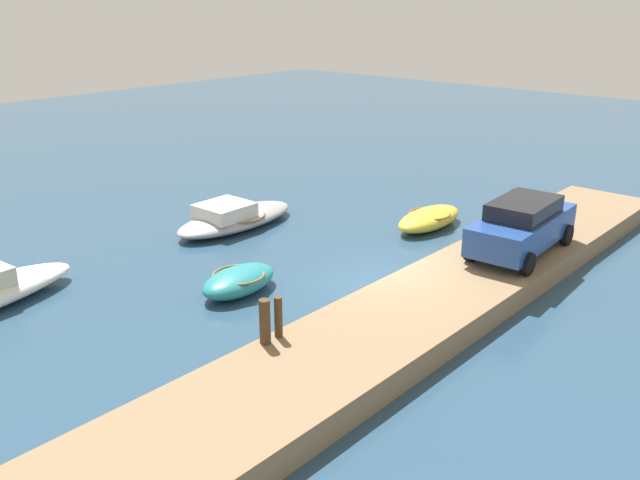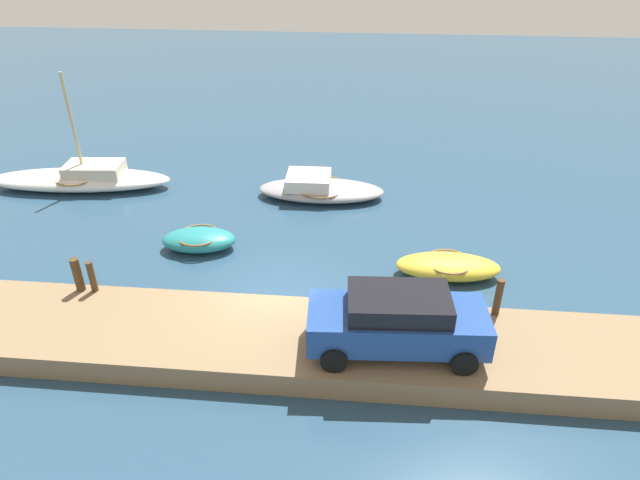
# 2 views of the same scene
# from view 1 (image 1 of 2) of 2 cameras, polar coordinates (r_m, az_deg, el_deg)

# --- Properties ---
(ground_plane) EXTENTS (84.00, 84.00, 0.00)m
(ground_plane) POSITION_cam_1_polar(r_m,az_deg,el_deg) (19.67, 5.05, -3.62)
(ground_plane) COLOR navy
(dock_platform) EXTENTS (23.30, 3.09, 0.65)m
(dock_platform) POSITION_cam_1_polar(r_m,az_deg,el_deg) (18.41, 10.74, -4.51)
(dock_platform) COLOR #846B4C
(dock_platform) RESTS_ON ground_plane
(dinghy_teal) EXTENTS (2.60, 1.62, 0.69)m
(dinghy_teal) POSITION_cam_1_polar(r_m,az_deg,el_deg) (19.01, -6.79, -3.38)
(dinghy_teal) COLOR teal
(dinghy_teal) RESTS_ON ground_plane
(rowboat_yellow) EXTENTS (3.26, 1.48, 0.68)m
(rowboat_yellow) POSITION_cam_1_polar(r_m,az_deg,el_deg) (24.41, 9.10, 1.79)
(rowboat_yellow) COLOR gold
(rowboat_yellow) RESTS_ON ground_plane
(motorboat_grey) EXTENTS (5.04, 2.18, 0.97)m
(motorboat_grey) POSITION_cam_1_polar(r_m,az_deg,el_deg) (24.33, -7.20, 1.90)
(motorboat_grey) COLOR #939399
(motorboat_grey) RESTS_ON ground_plane
(mooring_post_west) EXTENTS (0.25, 0.25, 1.03)m
(mooring_post_west) POSITION_cam_1_polar(r_m,az_deg,el_deg) (14.86, -4.62, -6.81)
(mooring_post_west) COLOR #47331E
(mooring_post_west) RESTS_ON dock_platform
(mooring_post_mid_west) EXTENTS (0.18, 0.18, 0.95)m
(mooring_post_mid_west) POSITION_cam_1_polar(r_m,az_deg,el_deg) (15.13, -3.50, -6.43)
(mooring_post_mid_west) COLOR #47331E
(mooring_post_mid_west) RESTS_ON dock_platform
(mooring_post_mid_east) EXTENTS (0.20, 0.20, 1.08)m
(mooring_post_mid_east) POSITION_cam_1_polar(r_m,az_deg,el_deg) (23.73, 15.83, 2.88)
(mooring_post_mid_east) COLOR #47331E
(mooring_post_mid_east) RESTS_ON dock_platform
(parked_car) EXTENTS (4.37, 2.09, 1.61)m
(parked_car) POSITION_cam_1_polar(r_m,az_deg,el_deg) (20.66, 16.52, 1.20)
(parked_car) COLOR #234793
(parked_car) RESTS_ON dock_platform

